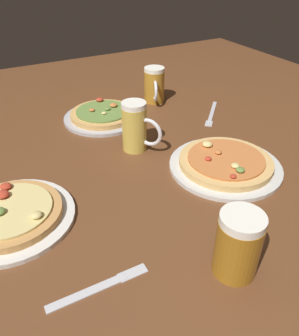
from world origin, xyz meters
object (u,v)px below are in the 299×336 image
beer_mug_dark (238,243)px  fork_left (212,114)px  knife_right (99,287)px  beer_mug_amber (154,85)px  pizza_plate_side (10,215)px  beer_mug_pale (136,127)px  pizza_plate_near (225,163)px  pizza_plate_far (103,115)px

beer_mug_dark → fork_left: (0.41, 0.62, -0.07)m
knife_right → beer_mug_amber: bearing=54.3°
beer_mug_dark → fork_left: bearing=56.3°
pizza_plate_side → beer_mug_amber: bearing=35.7°
pizza_plate_side → beer_mug_amber: 0.80m
pizza_plate_side → beer_mug_pale: beer_mug_pale is taller
fork_left → knife_right: size_ratio=0.86×
pizza_plate_near → beer_mug_amber: 0.54m
knife_right → pizza_plate_side: bearing=112.3°
pizza_plate_side → beer_mug_dark: beer_mug_dark is taller
beer_mug_amber → beer_mug_pale: beer_mug_pale is taller
beer_mug_amber → beer_mug_pale: 0.39m
pizza_plate_near → knife_right: size_ratio=1.58×
pizza_plate_far → fork_left: 0.41m
pizza_plate_far → beer_mug_amber: (0.25, 0.06, 0.05)m
knife_right → beer_mug_pale: bearing=55.7°
beer_mug_amber → pizza_plate_far: bearing=-167.3°
pizza_plate_near → fork_left: bearing=58.9°
fork_left → knife_right: (-0.67, -0.53, 0.00)m
pizza_plate_side → knife_right: pizza_plate_side is taller
knife_right → fork_left: bearing=38.5°
beer_mug_pale → knife_right: 0.53m
pizza_plate_far → knife_right: pizza_plate_far is taller
beer_mug_amber → knife_right: bearing=-125.7°
pizza_plate_far → pizza_plate_side: (-0.40, -0.41, 0.00)m
beer_mug_pale → pizza_plate_near: bearing=-51.3°
beer_mug_amber → fork_left: beer_mug_amber is taller
pizza_plate_near → fork_left: 0.37m
beer_mug_dark → beer_mug_pale: beer_mug_pale is taller
pizza_plate_far → beer_mug_pale: beer_mug_pale is taller
fork_left → beer_mug_amber: bearing=121.8°
pizza_plate_near → beer_mug_pale: beer_mug_pale is taller
pizza_plate_near → pizza_plate_far: pizza_plate_near is taller
fork_left → knife_right: same height
beer_mug_pale → knife_right: (-0.30, -0.44, -0.07)m
pizza_plate_side → pizza_plate_near: bearing=-6.4°
pizza_plate_far → knife_right: 0.75m
beer_mug_pale → fork_left: (0.37, 0.09, -0.07)m
knife_right → beer_mug_dark: bearing=-18.2°
pizza_plate_side → beer_mug_dark: size_ratio=2.11×
pizza_plate_far → pizza_plate_side: pizza_plate_side is taller
beer_mug_amber → knife_right: beer_mug_amber is taller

